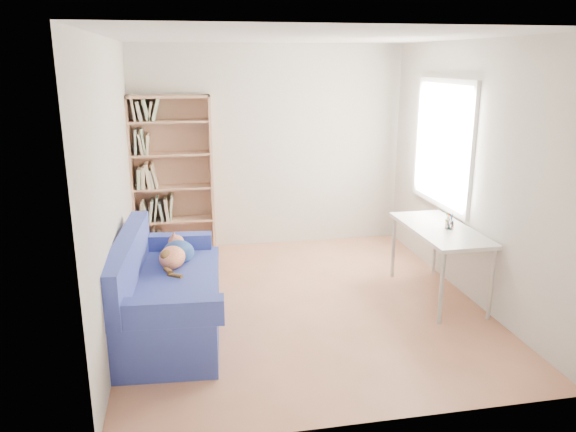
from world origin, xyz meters
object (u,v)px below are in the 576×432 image
Objects in this scene: sofa at (166,294)px; bookshelf at (173,183)px; desk at (440,234)px; pen_cup at (450,223)px.

sofa is 2.21m from bookshelf.
sofa is 0.95× the size of bookshelf.
desk is 0.15m from pen_cup.
bookshelf reaches higher than sofa.
bookshelf is at bearing 144.52° from desk.
desk is 7.91× the size of pen_cup.
bookshelf reaches higher than pen_cup.
sofa is at bearing -176.40° from pen_cup.
sofa reaches higher than desk.
bookshelf is 3.38m from pen_cup.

